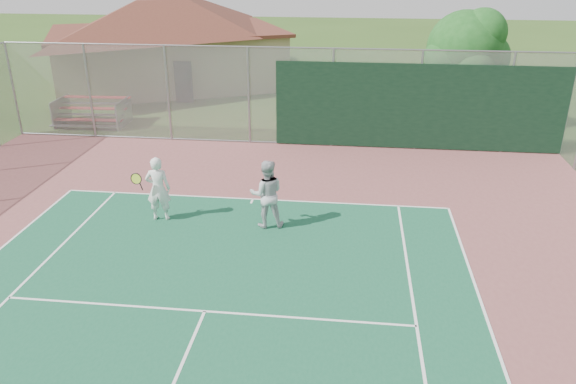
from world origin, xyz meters
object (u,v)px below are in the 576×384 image
object	(u,v)px
player_white_front	(158,189)
player_grey_back	(267,195)
tree	(467,52)
clubhouse	(167,34)
bleachers	(92,111)

from	to	relation	value
player_white_front	player_grey_back	size ratio (longest dim) A/B	0.97
tree	player_white_front	world-z (taller)	tree
player_white_front	clubhouse	bearing A→B (deg)	-80.37
clubhouse	tree	bearing A→B (deg)	-50.37
clubhouse	tree	xyz separation A→B (m)	(13.82, -6.77, 0.44)
player_white_front	player_grey_back	world-z (taller)	player_grey_back
bleachers	player_grey_back	size ratio (longest dim) A/B	1.62
player_grey_back	clubhouse	bearing A→B (deg)	-75.17
clubhouse	tree	size ratio (longest dim) A/B	3.05
bleachers	player_grey_back	xyz separation A→B (m)	(8.48, -8.32, 0.33)
bleachers	tree	world-z (taller)	tree
clubhouse	bleachers	bearing A→B (deg)	-120.83
bleachers	tree	size ratio (longest dim) A/B	0.61
bleachers	player_grey_back	distance (m)	11.88
bleachers	player_white_front	world-z (taller)	player_white_front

